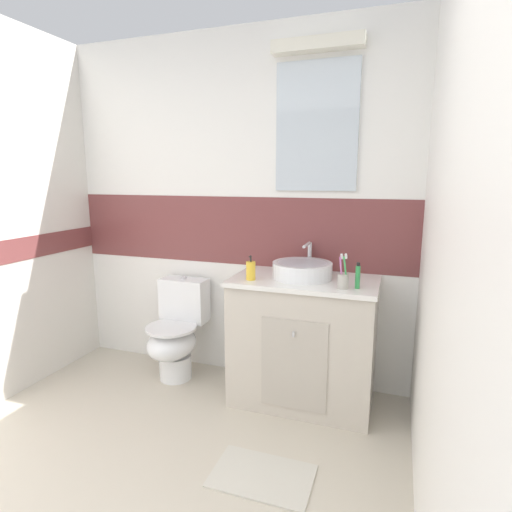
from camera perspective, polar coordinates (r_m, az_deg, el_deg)
name	(u,v)px	position (r m, az deg, el deg)	size (l,w,h in m)	color
ground_plane	(148,472)	(2.48, -14.75, -27.05)	(3.20, 3.48, 0.04)	beige
wall_back_tiled	(237,208)	(3.07, -2.65, 6.65)	(3.20, 0.20, 2.50)	white
wall_right_plain	(456,246)	(1.62, 26.04, 1.24)	(0.10, 3.48, 2.50)	white
vanity_cabinet	(303,340)	(2.80, 6.60, -11.55)	(0.93, 0.55, 0.85)	beige
sink_basin	(302,269)	(2.67, 6.45, -1.86)	(0.39, 0.43, 0.21)	white
toilet	(176,332)	(3.18, -10.98, -10.38)	(0.37, 0.50, 0.75)	white
toothbrush_cup	(343,280)	(2.45, 11.98, -3.23)	(0.06, 0.06, 0.21)	#B2ADA3
soap_dispenser	(251,270)	(2.60, -0.73, -2.02)	(0.06, 0.06, 0.16)	yellow
toothpaste_tube_upright	(358,276)	(2.46, 13.94, -2.76)	(0.03, 0.03, 0.15)	green
bath_mat	(262,476)	(2.36, 0.87, -28.21)	(0.51, 0.33, 0.01)	beige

